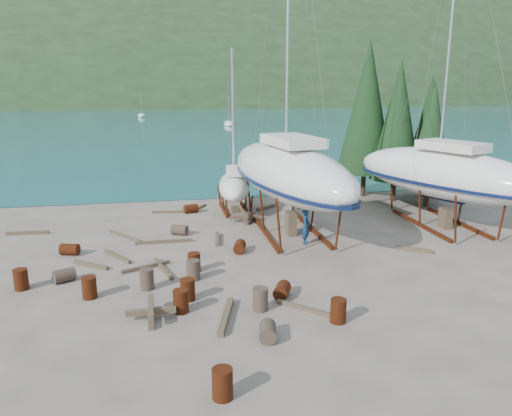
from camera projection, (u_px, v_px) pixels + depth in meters
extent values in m
plane|color=#594F46|center=(257.00, 271.00, 22.73)|extent=(600.00, 600.00, 0.00)
plane|color=#1C6C8C|center=(163.00, 97.00, 322.64)|extent=(700.00, 700.00, 0.00)
ellipsoid|color=#23341A|center=(163.00, 96.00, 327.40)|extent=(800.00, 360.00, 110.00)
cube|color=beige|center=(9.00, 100.00, 191.98)|extent=(6.00, 5.00, 4.00)
cube|color=#A54C2D|center=(8.00, 93.00, 191.30)|extent=(6.60, 5.60, 1.60)
cube|color=beige|center=(116.00, 100.00, 199.42)|extent=(6.00, 5.00, 4.00)
cube|color=#A54C2D|center=(116.00, 93.00, 198.74)|extent=(6.60, 5.60, 1.60)
cube|color=beige|center=(239.00, 99.00, 208.72)|extent=(6.00, 5.00, 4.00)
cube|color=#A54C2D|center=(239.00, 92.00, 208.04)|extent=(6.60, 5.60, 1.60)
cylinder|color=black|center=(393.00, 190.00, 36.28)|extent=(0.36, 0.36, 1.60)
cone|color=black|center=(398.00, 120.00, 35.07)|extent=(3.60, 3.60, 8.40)
cylinder|color=black|center=(426.00, 197.00, 34.69)|extent=(0.36, 0.36, 1.36)
cone|color=black|center=(432.00, 135.00, 33.66)|extent=(3.06, 3.06, 7.14)
cylinder|color=black|center=(363.00, 184.00, 37.88)|extent=(0.36, 0.36, 1.84)
cone|color=black|center=(367.00, 107.00, 36.48)|extent=(4.14, 4.14, 9.66)
cylinder|color=black|center=(424.00, 187.00, 37.81)|extent=(0.36, 0.36, 1.44)
cone|color=black|center=(429.00, 127.00, 36.72)|extent=(3.24, 3.24, 7.56)
ellipsoid|color=white|center=(229.00, 124.00, 100.66)|extent=(2.00, 5.00, 1.40)
cylinder|color=silver|center=(229.00, 110.00, 99.97)|extent=(0.08, 0.08, 5.00)
ellipsoid|color=white|center=(142.00, 116.00, 125.88)|extent=(2.00, 5.00, 1.40)
cylinder|color=silver|center=(141.00, 104.00, 125.19)|extent=(0.08, 0.08, 5.00)
ellipsoid|color=white|center=(289.00, 173.00, 28.08)|extent=(6.19, 14.26, 3.22)
cube|color=#0B1539|center=(291.00, 195.00, 27.71)|extent=(0.65, 2.49, 1.00)
cube|color=silver|center=(292.00, 141.00, 26.97)|extent=(2.85, 4.44, 0.50)
cube|color=#54250E|center=(264.00, 231.00, 28.63)|extent=(0.18, 7.59, 0.20)
cube|color=#54250E|center=(311.00, 228.00, 29.16)|extent=(0.18, 7.59, 0.20)
cube|color=brown|center=(291.00, 223.00, 28.10)|extent=(0.50, 0.80, 1.34)
ellipsoid|color=white|center=(444.00, 174.00, 29.40)|extent=(8.23, 12.79, 2.93)
cube|color=#0B1539|center=(448.00, 193.00, 29.06)|extent=(1.12, 2.14, 1.00)
cube|color=silver|center=(452.00, 146.00, 28.40)|extent=(3.30, 4.20, 0.50)
cylinder|color=silver|center=(452.00, 13.00, 27.81)|extent=(0.14, 0.14, 14.86)
cube|color=#54250E|center=(420.00, 225.00, 29.91)|extent=(0.18, 6.81, 0.20)
cube|color=#54250E|center=(458.00, 222.00, 30.38)|extent=(0.18, 6.81, 0.20)
cube|color=brown|center=(445.00, 218.00, 29.44)|extent=(0.50, 0.80, 1.19)
ellipsoid|color=white|center=(234.00, 186.00, 33.17)|extent=(2.98, 6.79, 1.69)
cube|color=#0B1539|center=(235.00, 193.00, 32.95)|extent=(0.42, 1.20, 1.00)
cube|color=silver|center=(235.00, 171.00, 32.59)|extent=(1.40, 2.11, 0.50)
cylinder|color=silver|center=(233.00, 111.00, 32.30)|extent=(0.14, 0.14, 7.88)
cube|color=#54250E|center=(224.00, 210.00, 33.42)|extent=(0.18, 3.61, 0.20)
cube|color=#54250E|center=(245.00, 209.00, 33.69)|extent=(0.18, 3.61, 0.20)
cube|color=brown|center=(235.00, 209.00, 33.22)|extent=(0.50, 0.80, 0.34)
imported|color=#112B4D|center=(306.00, 227.00, 26.40)|extent=(0.73, 0.84, 1.93)
cylinder|color=#54250E|center=(89.00, 288.00, 19.82)|extent=(0.58, 0.58, 0.88)
cylinder|color=#2D2823|center=(268.00, 332.00, 16.62)|extent=(0.74, 0.98, 0.58)
cylinder|color=#54250E|center=(70.00, 249.00, 24.85)|extent=(1.01, 0.80, 0.58)
cylinder|color=#54250E|center=(222.00, 384.00, 13.48)|extent=(0.58, 0.58, 0.88)
cylinder|color=#54250E|center=(191.00, 209.00, 32.94)|extent=(1.00, 0.80, 0.58)
cylinder|color=#2D2823|center=(193.00, 270.00, 21.69)|extent=(0.58, 0.58, 0.88)
cylinder|color=#54250E|center=(240.00, 247.00, 25.25)|extent=(0.79, 1.00, 0.58)
cylinder|color=#54250E|center=(338.00, 311.00, 17.81)|extent=(0.58, 0.58, 0.88)
cylinder|color=#54250E|center=(21.00, 279.00, 20.66)|extent=(0.58, 0.58, 0.88)
cylinder|color=#2D2823|center=(180.00, 230.00, 28.15)|extent=(1.05, 0.92, 0.58)
cylinder|color=#54250E|center=(188.00, 290.00, 19.63)|extent=(0.58, 0.58, 0.88)
cylinder|color=#2D2823|center=(247.00, 218.00, 30.73)|extent=(0.79, 1.00, 0.58)
cylinder|color=#54250E|center=(282.00, 290.00, 19.94)|extent=(0.91, 1.04, 0.58)
cylinder|color=#54250E|center=(181.00, 301.00, 18.59)|extent=(0.58, 0.58, 0.88)
cylinder|color=#54250E|center=(194.00, 262.00, 22.62)|extent=(0.58, 0.58, 0.88)
cylinder|color=#2D2823|center=(64.00, 275.00, 21.48)|extent=(1.05, 0.92, 0.58)
cylinder|color=#2D2823|center=(147.00, 279.00, 20.68)|extent=(0.58, 0.58, 0.88)
cylinder|color=#2D2823|center=(260.00, 299.00, 18.76)|extent=(0.58, 0.58, 0.88)
cube|color=brown|center=(174.00, 212.00, 33.00)|extent=(2.87, 0.42, 0.14)
cube|color=brown|center=(414.00, 250.00, 25.42)|extent=(1.64, 1.20, 0.19)
cube|color=brown|center=(27.00, 233.00, 28.28)|extent=(2.33, 0.33, 0.19)
cube|color=brown|center=(91.00, 265.00, 23.30)|extent=(1.73, 1.38, 0.17)
cube|color=brown|center=(307.00, 309.00, 18.74)|extent=(1.96, 1.93, 0.16)
cube|color=brown|center=(266.00, 207.00, 34.04)|extent=(1.56, 1.22, 0.19)
cube|color=brown|center=(217.00, 239.00, 27.16)|extent=(0.45, 2.10, 0.19)
cube|color=brown|center=(197.00, 209.00, 33.83)|extent=(1.42, 2.12, 0.15)
cube|color=brown|center=(164.00, 242.00, 26.76)|extent=(3.04, 0.17, 0.16)
cube|color=brown|center=(163.00, 268.00, 22.88)|extent=(0.88, 2.73, 0.15)
cube|color=brown|center=(146.00, 267.00, 23.07)|extent=(2.22, 1.17, 0.17)
cube|color=brown|center=(125.00, 236.00, 27.67)|extent=(1.89, 2.35, 0.15)
cube|color=brown|center=(226.00, 316.00, 18.11)|extent=(0.96, 2.74, 0.23)
cube|color=brown|center=(117.00, 257.00, 24.44)|extent=(1.44, 2.05, 0.16)
cube|color=brown|center=(151.00, 317.00, 18.10)|extent=(0.20, 1.80, 0.20)
cube|color=brown|center=(151.00, 312.00, 18.05)|extent=(1.80, 0.20, 0.20)
cube|color=brown|center=(151.00, 306.00, 18.00)|extent=(0.20, 1.80, 0.20)
cube|color=brown|center=(244.00, 220.00, 30.90)|extent=(0.20, 1.80, 0.20)
cube|color=brown|center=(244.00, 217.00, 30.86)|extent=(1.80, 0.20, 0.20)
cube|color=brown|center=(244.00, 214.00, 30.81)|extent=(0.20, 1.80, 0.20)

